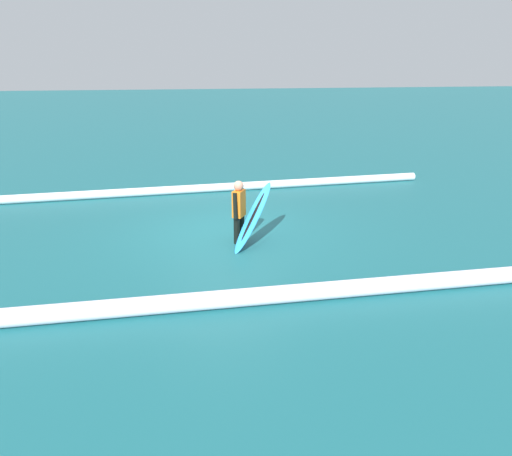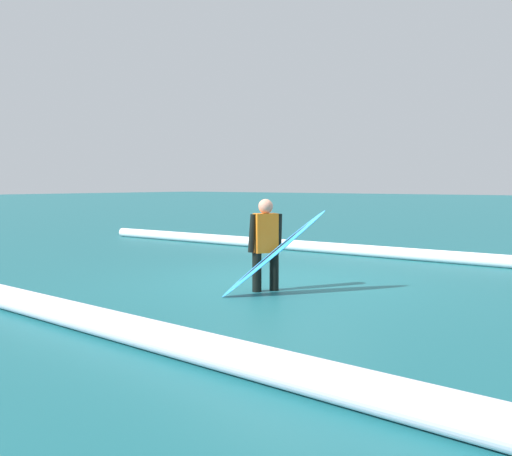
# 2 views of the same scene
# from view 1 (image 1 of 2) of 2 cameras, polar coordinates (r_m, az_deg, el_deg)

# --- Properties ---
(ground_plane) EXTENTS (153.31, 153.31, 0.00)m
(ground_plane) POSITION_cam_1_polar(r_m,az_deg,el_deg) (11.48, -3.72, -0.37)
(ground_plane) COLOR #195F66
(surfer) EXTENTS (0.35, 0.50, 1.38)m
(surfer) POSITION_cam_1_polar(r_m,az_deg,el_deg) (10.57, -2.04, 2.34)
(surfer) COLOR black
(surfer) RESTS_ON ground_plane
(surfboard) EXTENTS (1.24, 1.36, 1.26)m
(surfboard) POSITION_cam_1_polar(r_m,az_deg,el_deg) (10.50, -0.32, 1.37)
(surfboard) COLOR #268CE5
(surfboard) RESTS_ON ground_plane
(wave_crest_foreground) EXTENTS (15.68, 0.66, 0.25)m
(wave_crest_foreground) POSITION_cam_1_polar(r_m,az_deg,el_deg) (15.03, -8.39, 4.54)
(wave_crest_foreground) COLOR white
(wave_crest_foreground) RESTS_ON ground_plane
(wave_crest_midground) EXTENTS (25.02, 0.98, 0.30)m
(wave_crest_midground) POSITION_cam_1_polar(r_m,az_deg,el_deg) (7.88, -3.89, -8.42)
(wave_crest_midground) COLOR white
(wave_crest_midground) RESTS_ON ground_plane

